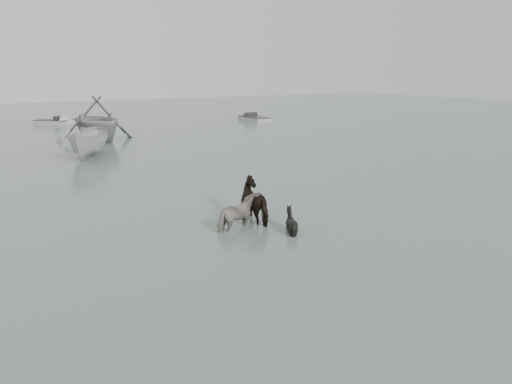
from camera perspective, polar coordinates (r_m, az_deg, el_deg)
ground at (r=15.67m, az=-3.40°, el=-4.04°), size 140.00×140.00×0.00m
pony_pinto at (r=15.41m, az=-1.90°, el=-1.65°), size 1.79×1.28×1.38m
pony_dark at (r=16.35m, az=0.37°, el=-0.29°), size 1.88×2.01×1.63m
pony_black at (r=15.18m, az=4.03°, el=-2.47°), size 1.26×1.19×1.10m
rowboat_trail at (r=36.42m, az=-17.78°, el=8.14°), size 6.04×6.78×3.25m
boat_small at (r=29.72m, az=-18.57°, el=5.53°), size 3.73×4.90×1.79m
skiff_port at (r=49.04m, az=-0.16°, el=8.60°), size 1.77×5.72×0.75m
skiff_mid at (r=49.47m, az=-22.10°, el=7.65°), size 4.43×4.21×0.75m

